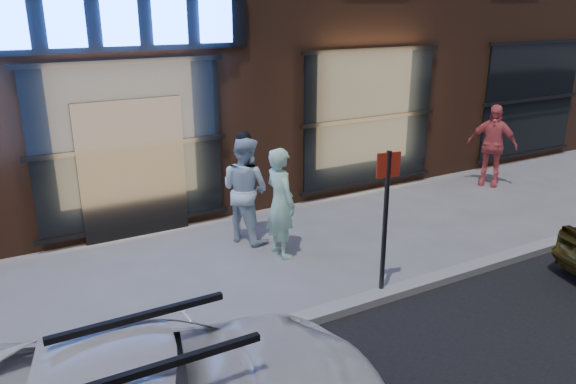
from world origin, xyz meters
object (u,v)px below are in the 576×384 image
man_bowtie (280,203)px  sign_post (386,211)px  man_cap (245,189)px  passerby (492,145)px

man_bowtie → sign_post: (0.58, -1.88, 0.37)m
man_cap → passerby: man_cap is taller
man_bowtie → passerby: 5.95m
sign_post → passerby: bearing=39.1°
passerby → sign_post: (-5.29, -2.88, 0.35)m
passerby → sign_post: 6.03m
man_cap → sign_post: 2.85m
man_bowtie → sign_post: 2.00m
man_cap → passerby: 6.09m
man_cap → man_bowtie: bearing=169.2°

